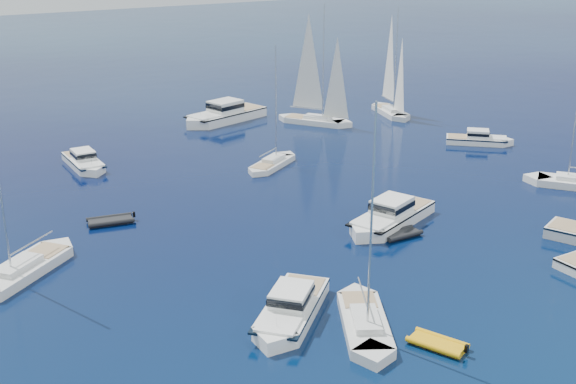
# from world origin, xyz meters

# --- Properties ---
(ground) EXTENTS (400.00, 400.00, 0.00)m
(ground) POSITION_xyz_m (0.00, 0.00, 0.00)
(ground) COLOR #072B4A
(ground) RESTS_ON ground
(motor_cruiser_left) EXTENTS (9.38, 8.96, 2.61)m
(motor_cruiser_left) POSITION_xyz_m (-8.22, 9.38, 0.00)
(motor_cruiser_left) COLOR white
(motor_cruiser_left) RESTS_ON ground
(motor_cruiser_centre) EXTENTS (11.45, 7.14, 2.88)m
(motor_cruiser_centre) POSITION_xyz_m (7.17, 18.58, 0.00)
(motor_cruiser_centre) COLOR white
(motor_cruiser_centre) RESTS_ON ground
(motor_cruiser_far_r) EXTENTS (7.61, 7.32, 2.12)m
(motor_cruiser_far_r) POSITION_xyz_m (31.50, 32.73, 0.00)
(motor_cruiser_far_r) COLOR white
(motor_cruiser_far_r) RESTS_ON ground
(motor_cruiser_distant) EXTENTS (13.58, 7.35, 3.41)m
(motor_cruiser_distant) POSITION_xyz_m (11.31, 57.46, 0.00)
(motor_cruiser_distant) COLOR silver
(motor_cruiser_distant) RESTS_ON ground
(motor_cruiser_horizon) EXTENTS (2.76, 8.79, 2.30)m
(motor_cruiser_horizon) POSITION_xyz_m (-9.83, 47.57, 0.00)
(motor_cruiser_horizon) COLOR white
(motor_cruiser_horizon) RESTS_ON ground
(sailboat_fore) EXTENTS (7.30, 10.31, 15.13)m
(sailboat_fore) POSITION_xyz_m (-4.94, 5.92, 0.00)
(sailboat_fore) COLOR silver
(sailboat_fore) RESTS_ON ground
(sailboat_mid_l) EXTENTS (10.67, 9.30, 16.59)m
(sailboat_mid_l) POSITION_xyz_m (-21.23, 24.78, 0.00)
(sailboat_mid_l) COLOR silver
(sailboat_mid_l) RESTS_ON ground
(sailboat_centre) EXTENTS (8.68, 6.59, 12.94)m
(sailboat_centre) POSITION_xyz_m (6.93, 37.65, 0.00)
(sailboat_centre) COLOR silver
(sailboat_centre) RESTS_ON ground
(sailboat_sails_r) EXTENTS (8.17, 10.24, 15.47)m
(sailboat_sails_r) POSITION_xyz_m (20.58, 50.40, 0.00)
(sailboat_sails_r) COLOR white
(sailboat_sails_r) RESTS_ON ground
(sailboat_sails_far) EXTENTS (5.15, 10.27, 14.62)m
(sailboat_sails_far) POSITION_xyz_m (31.92, 49.34, 0.00)
(sailboat_sails_far) COLOR silver
(sailboat_sails_far) RESTS_ON ground
(tender_yellow) EXTENTS (3.23, 4.09, 0.95)m
(tender_yellow) POSITION_xyz_m (-2.56, 1.94, 0.00)
(tender_yellow) COLOR #EAA60D
(tender_yellow) RESTS_ON ground
(tender_grey_near) EXTENTS (3.51, 1.95, 0.95)m
(tender_grey_near) POSITION_xyz_m (6.34, 16.10, 0.00)
(tender_grey_near) COLOR black
(tender_grey_near) RESTS_ON ground
(tender_grey_far) EXTENTS (4.32, 2.85, 0.95)m
(tender_grey_far) POSITION_xyz_m (-12.66, 31.07, 0.00)
(tender_grey_far) COLOR black
(tender_grey_far) RESTS_ON ground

